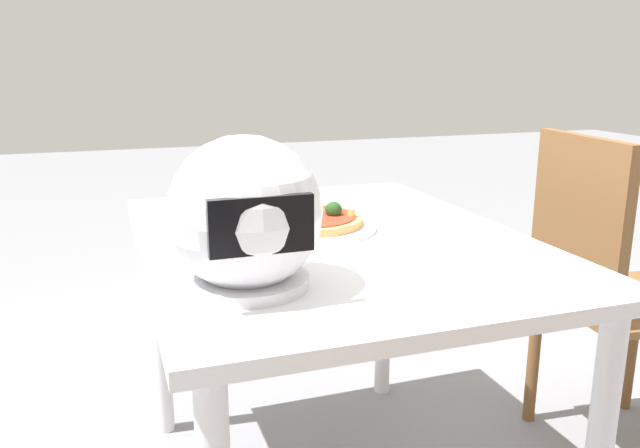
{
  "coord_description": "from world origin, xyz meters",
  "views": [
    {
      "loc": [
        0.47,
        1.3,
        1.09
      ],
      "look_at": [
        0.02,
        -0.04,
        0.72
      ],
      "focal_mm": 35.88,
      "sensor_mm": 36.0,
      "label": 1
    }
  ],
  "objects_px": {
    "dining_table": "(332,272)",
    "motorcycle_helmet": "(245,216)",
    "pizza": "(308,218)",
    "chair_side": "(603,281)"
  },
  "relations": [
    {
      "from": "pizza",
      "to": "motorcycle_helmet",
      "type": "relative_size",
      "value": 0.95
    },
    {
      "from": "pizza",
      "to": "motorcycle_helmet",
      "type": "height_order",
      "value": "motorcycle_helmet"
    },
    {
      "from": "dining_table",
      "to": "chair_side",
      "type": "distance_m",
      "value": 0.78
    },
    {
      "from": "dining_table",
      "to": "motorcycle_helmet",
      "type": "bearing_deg",
      "value": 46.29
    },
    {
      "from": "motorcycle_helmet",
      "to": "chair_side",
      "type": "height_order",
      "value": "motorcycle_helmet"
    },
    {
      "from": "pizza",
      "to": "motorcycle_helmet",
      "type": "xyz_separation_m",
      "value": [
        0.22,
        0.34,
        0.1
      ]
    },
    {
      "from": "pizza",
      "to": "chair_side",
      "type": "distance_m",
      "value": 0.84
    },
    {
      "from": "pizza",
      "to": "chair_side",
      "type": "height_order",
      "value": "chair_side"
    },
    {
      "from": "dining_table",
      "to": "motorcycle_helmet",
      "type": "xyz_separation_m",
      "value": [
        0.25,
        0.26,
        0.21
      ]
    },
    {
      "from": "motorcycle_helmet",
      "to": "dining_table",
      "type": "bearing_deg",
      "value": -133.71
    }
  ]
}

